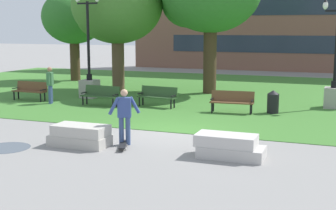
# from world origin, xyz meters

# --- Properties ---
(ground_plane) EXTENTS (140.00, 140.00, 0.00)m
(ground_plane) POSITION_xyz_m (0.00, 0.00, 0.00)
(ground_plane) COLOR gray
(grass_lawn) EXTENTS (40.00, 20.00, 0.02)m
(grass_lawn) POSITION_xyz_m (0.00, 10.00, 0.01)
(grass_lawn) COLOR #3D752D
(grass_lawn) RESTS_ON ground
(concrete_block_center) EXTENTS (1.80, 0.90, 0.64)m
(concrete_block_center) POSITION_xyz_m (-1.88, -2.63, 0.31)
(concrete_block_center) COLOR #B2ADA3
(concrete_block_center) RESTS_ON ground
(concrete_block_left) EXTENTS (1.88, 0.90, 0.64)m
(concrete_block_left) POSITION_xyz_m (2.63, -2.29, 0.31)
(concrete_block_left) COLOR #BCB7B2
(concrete_block_left) RESTS_ON ground
(person_skateboarder) EXTENTS (0.84, 0.65, 1.71)m
(person_skateboarder) POSITION_xyz_m (-0.67, -2.04, 0.97)
(person_skateboarder) COLOR #384C7A
(person_skateboarder) RESTS_ON ground
(skateboard) EXTENTS (0.57, 1.02, 0.14)m
(skateboard) POSITION_xyz_m (-0.54, -2.45, 0.09)
(skateboard) COLOR black
(skateboard) RESTS_ON ground
(puddle) EXTENTS (1.43, 1.43, 0.01)m
(puddle) POSITION_xyz_m (-3.82, -3.64, 0.00)
(puddle) COLOR #47515B
(puddle) RESTS_ON ground
(park_bench_near_left) EXTENTS (1.84, 0.67, 0.90)m
(park_bench_near_left) POSITION_xyz_m (1.16, 4.37, 0.54)
(park_bench_near_left) COLOR brown
(park_bench_near_left) RESTS_ON grass_lawn
(park_bench_near_right) EXTENTS (1.83, 0.65, 0.90)m
(park_bench_near_right) POSITION_xyz_m (-4.83, 4.00, 0.54)
(park_bench_near_right) COLOR #284723
(park_bench_near_right) RESTS_ON grass_lawn
(park_bench_far_left) EXTENTS (1.82, 0.60, 0.90)m
(park_bench_far_left) POSITION_xyz_m (-8.85, 4.23, 0.54)
(park_bench_far_left) COLOR brown
(park_bench_far_left) RESTS_ON grass_lawn
(park_bench_far_right) EXTENTS (1.85, 0.72, 0.90)m
(park_bench_far_right) POSITION_xyz_m (-2.30, 4.64, 0.54)
(park_bench_far_right) COLOR #284723
(park_bench_far_right) RESTS_ON grass_lawn
(lamp_post_center) EXTENTS (1.32, 0.80, 5.18)m
(lamp_post_center) POSITION_xyz_m (-6.55, 5.96, 1.07)
(lamp_post_center) COLOR gray
(lamp_post_center) RESTS_ON grass_lawn
(lamp_post_right) EXTENTS (1.32, 0.80, 4.72)m
(lamp_post_right) POSITION_xyz_m (5.08, 7.09, 0.99)
(lamp_post_right) COLOR gray
(lamp_post_right) RESTS_ON grass_lawn
(tree_far_right) EXTENTS (5.27, 5.02, 6.89)m
(tree_far_right) POSITION_xyz_m (-6.50, 8.97, 4.69)
(tree_far_right) COLOR brown
(tree_far_right) RESTS_ON grass_lawn
(tree_near_right) EXTENTS (4.38, 4.18, 5.98)m
(tree_near_right) POSITION_xyz_m (-11.48, 12.49, 4.15)
(tree_near_right) COLOR #42301E
(tree_near_right) RESTS_ON grass_lawn
(trash_bin) EXTENTS (0.49, 0.49, 0.96)m
(trash_bin) POSITION_xyz_m (2.77, 4.87, 0.50)
(trash_bin) COLOR black
(trash_bin) RESTS_ON grass_lawn
(person_bystander_near_lawn) EXTENTS (0.36, 0.61, 1.71)m
(person_bystander_near_lawn) POSITION_xyz_m (-7.32, 3.70, 0.98)
(person_bystander_near_lawn) COLOR #384C7A
(person_bystander_near_lawn) RESTS_ON grass_lawn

